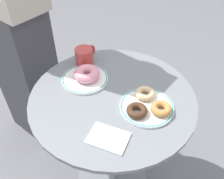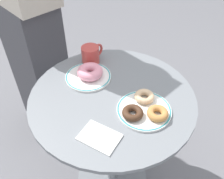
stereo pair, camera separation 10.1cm
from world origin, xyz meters
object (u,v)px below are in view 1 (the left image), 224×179
object	(u,v)px
donut_old_fashioned	(161,108)
donut_glazed	(145,93)
coffee_mug	(85,57)
plate_left	(85,79)
donut_pink_frosted	(87,74)
cafe_table	(113,132)
plate_right	(147,107)
paper_napkin	(108,138)
donut_chocolate	(137,111)
person_figure	(8,13)

from	to	relation	value
donut_old_fashioned	donut_glazed	size ratio (longest dim) A/B	1.00
donut_glazed	coffee_mug	bearing A→B (deg)	160.01
donut_old_fashioned	donut_glazed	world-z (taller)	same
donut_old_fashioned	donut_glazed	distance (m)	0.10
plate_left	donut_pink_frosted	xyz separation A→B (m)	(0.01, 0.01, 0.03)
donut_glazed	cafe_table	bearing A→B (deg)	-165.39
plate_right	paper_napkin	xyz separation A→B (m)	(-0.09, -0.19, -0.00)
plate_left	coffee_mug	size ratio (longest dim) A/B	1.67
donut_pink_frosted	donut_chocolate	xyz separation A→B (m)	(0.27, -0.13, -0.01)
plate_left	paper_napkin	distance (m)	0.34
donut_chocolate	person_figure	xyz separation A→B (m)	(-0.77, 0.27, 0.15)
plate_right	donut_glazed	bearing A→B (deg)	113.70
person_figure	donut_pink_frosted	bearing A→B (deg)	-16.10
coffee_mug	donut_old_fashioned	bearing A→B (deg)	-23.63
plate_left	cafe_table	bearing A→B (deg)	-18.05
cafe_table	donut_old_fashioned	bearing A→B (deg)	-6.99
cafe_table	plate_left	size ratio (longest dim) A/B	3.39
paper_napkin	plate_left	bearing A→B (deg)	129.80
plate_right	cafe_table	bearing A→B (deg)	173.02
paper_napkin	person_figure	world-z (taller)	person_figure
plate_right	paper_napkin	bearing A→B (deg)	-114.30
plate_right	donut_glazed	xyz separation A→B (m)	(-0.02, 0.05, 0.02)
paper_napkin	person_figure	size ratio (longest dim) A/B	0.08
donut_pink_frosted	donut_chocolate	world-z (taller)	donut_pink_frosted
paper_napkin	plate_right	bearing A→B (deg)	65.70
coffee_mug	person_figure	distance (m)	0.46
donut_old_fashioned	donut_chocolate	size ratio (longest dim) A/B	1.00
donut_pink_frosted	donut_old_fashioned	xyz separation A→B (m)	(0.36, -0.08, -0.01)
donut_pink_frosted	person_figure	bearing A→B (deg)	163.90
donut_old_fashioned	donut_glazed	bearing A→B (deg)	143.34
plate_left	donut_old_fashioned	size ratio (longest dim) A/B	2.56
donut_pink_frosted	donut_chocolate	size ratio (longest dim) A/B	1.43
plate_right	donut_chocolate	bearing A→B (deg)	-117.47
donut_old_fashioned	coffee_mug	bearing A→B (deg)	156.37
cafe_table	paper_napkin	xyz separation A→B (m)	(0.07, -0.21, 0.25)
donut_glazed	paper_napkin	bearing A→B (deg)	-104.65
paper_napkin	person_figure	xyz separation A→B (m)	(-0.71, 0.41, 0.17)
donut_chocolate	coffee_mug	size ratio (longest dim) A/B	0.65
plate_left	donut_pink_frosted	world-z (taller)	donut_pink_frosted
plate_right	donut_chocolate	size ratio (longest dim) A/B	2.65
plate_left	plate_right	xyz separation A→B (m)	(0.31, -0.07, 0.00)
donut_chocolate	donut_glazed	bearing A→B (deg)	88.11
donut_chocolate	coffee_mug	xyz separation A→B (m)	(-0.33, 0.22, 0.02)
donut_old_fashioned	person_figure	distance (m)	0.89
donut_chocolate	person_figure	world-z (taller)	person_figure
donut_glazed	plate_left	bearing A→B (deg)	176.76
cafe_table	paper_napkin	bearing A→B (deg)	-72.85
paper_napkin	donut_pink_frosted	bearing A→B (deg)	128.14
donut_chocolate	person_figure	size ratio (longest dim) A/B	0.05
donut_pink_frosted	plate_left	bearing A→B (deg)	-147.18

